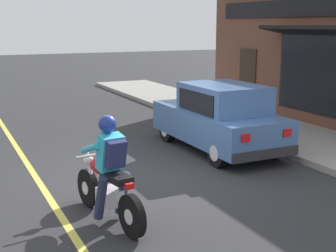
{
  "coord_description": "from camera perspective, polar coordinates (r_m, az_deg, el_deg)",
  "views": [
    {
      "loc": [
        -3.24,
        -7.82,
        2.89
      ],
      "look_at": [
        0.63,
        0.2,
        0.95
      ],
      "focal_mm": 50.0,
      "sensor_mm": 36.0,
      "label": 1
    }
  ],
  "objects": [
    {
      "name": "motorcycle_with_rider",
      "position": [
        6.98,
        -7.27,
        -6.27
      ],
      "size": [
        0.66,
        2.01,
        1.62
      ],
      "color": "black",
      "rests_on": "ground"
    },
    {
      "name": "sidewalk_curb",
      "position": [
        13.72,
        10.34,
        0.22
      ],
      "size": [
        2.6,
        22.0,
        0.14
      ],
      "primitive_type": "cube",
      "color": "gray",
      "rests_on": "ground"
    },
    {
      "name": "car_hatchback",
      "position": [
        10.89,
        6.23,
        0.97
      ],
      "size": [
        1.64,
        3.78,
        1.57
      ],
      "color": "black",
      "rests_on": "ground"
    },
    {
      "name": "lane_stripe",
      "position": [
        11.29,
        -17.59,
        -3.11
      ],
      "size": [
        0.12,
        19.8,
        0.01
      ],
      "primitive_type": "cube",
      "color": "#D1C64C",
      "rests_on": "ground"
    },
    {
      "name": "ground_plane",
      "position": [
        8.94,
        -3.1,
        -6.58
      ],
      "size": [
        80.0,
        80.0,
        0.0
      ],
      "primitive_type": "plane",
      "color": "#2B2B2D"
    },
    {
      "name": "storefront_building",
      "position": [
        14.08,
        16.83,
        8.58
      ],
      "size": [
        1.25,
        9.32,
        4.2
      ],
      "color": "brown",
      "rests_on": "ground"
    }
  ]
}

